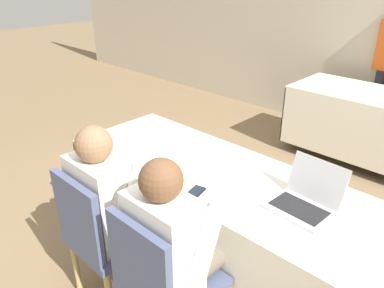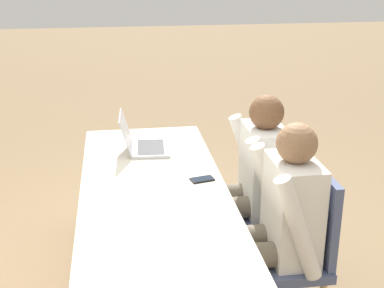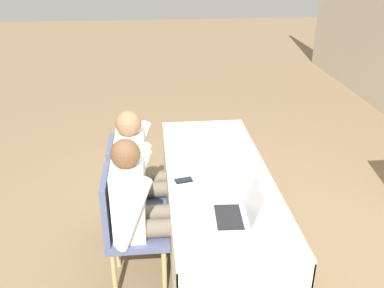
{
  "view_description": "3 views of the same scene",
  "coord_description": "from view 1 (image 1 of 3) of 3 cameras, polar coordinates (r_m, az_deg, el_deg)",
  "views": [
    {
      "loc": [
        1.32,
        -1.58,
        1.92
      ],
      "look_at": [
        0.0,
        -0.2,
        1.01
      ],
      "focal_mm": 35.0,
      "sensor_mm": 36.0,
      "label": 1
    },
    {
      "loc": [
        -2.55,
        0.18,
        1.95
      ],
      "look_at": [
        0.0,
        -0.2,
        1.01
      ],
      "focal_mm": 50.0,
      "sensor_mm": 36.0,
      "label": 2
    },
    {
      "loc": [
        2.8,
        -0.47,
        2.33
      ],
      "look_at": [
        0.0,
        -0.2,
        1.01
      ],
      "focal_mm": 40.0,
      "sensor_mm": 36.0,
      "label": 3
    }
  ],
  "objects": [
    {
      "name": "ground_plane",
      "position": [
        2.81,
        2.96,
        -17.53
      ],
      "size": [
        24.0,
        24.0,
        0.0
      ],
      "primitive_type": "plane",
      "color": "#846B4C"
    },
    {
      "name": "conference_table_near",
      "position": [
        2.45,
        3.26,
        -7.65
      ],
      "size": [
        2.08,
        0.77,
        0.76
      ],
      "color": "silver",
      "rests_on": "ground_plane"
    },
    {
      "name": "laptop",
      "position": [
        2.07,
        16.73,
        -8.27
      ],
      "size": [
        0.33,
        0.32,
        0.24
      ],
      "rotation": [
        0.0,
        0.0,
        -0.06
      ],
      "color": "#B7B7BC",
      "rests_on": "conference_table_near"
    },
    {
      "name": "cell_phone",
      "position": [
        2.13,
        0.56,
        -7.34
      ],
      "size": [
        0.1,
        0.14,
        0.01
      ],
      "rotation": [
        0.0,
        0.0,
        0.22
      ],
      "color": "black",
      "rests_on": "conference_table_near"
    },
    {
      "name": "paper_beside_laptop",
      "position": [
        1.97,
        13.67,
        -11.35
      ],
      "size": [
        0.23,
        0.31,
        0.0
      ],
      "rotation": [
        0.0,
        0.0,
        0.06
      ],
      "color": "white",
      "rests_on": "conference_table_near"
    },
    {
      "name": "paper_centre_table",
      "position": [
        2.13,
        6.84,
        -7.62
      ],
      "size": [
        0.26,
        0.33,
        0.0
      ],
      "rotation": [
        0.0,
        0.0,
        0.17
      ],
      "color": "white",
      "rests_on": "conference_table_near"
    },
    {
      "name": "paper_left_edge",
      "position": [
        2.1,
        22.04,
        -10.12
      ],
      "size": [
        0.3,
        0.35,
        0.0
      ],
      "rotation": [
        0.0,
        0.0,
        0.36
      ],
      "color": "white",
      "rests_on": "conference_table_near"
    },
    {
      "name": "chair_near_left",
      "position": [
        2.29,
        -13.71,
        -13.16
      ],
      "size": [
        0.44,
        0.44,
        0.92
      ],
      "rotation": [
        0.0,
        0.0,
        3.14
      ],
      "color": "tan",
      "rests_on": "ground_plane"
    },
    {
      "name": "chair_near_right",
      "position": [
        1.97,
        -4.73,
        -20.11
      ],
      "size": [
        0.44,
        0.44,
        0.92
      ],
      "rotation": [
        0.0,
        0.0,
        3.14
      ],
      "color": "tan",
      "rests_on": "ground_plane"
    },
    {
      "name": "person_checkered_shirt",
      "position": [
        2.24,
        -11.91,
        -8.87
      ],
      "size": [
        0.5,
        0.52,
        1.18
      ],
      "rotation": [
        0.0,
        0.0,
        3.14
      ],
      "color": "#665B4C",
      "rests_on": "ground_plane"
    },
    {
      "name": "person_white_shirt",
      "position": [
        1.91,
        -2.51,
        -15.19
      ],
      "size": [
        0.5,
        0.52,
        1.18
      ],
      "rotation": [
        0.0,
        0.0,
        3.14
      ],
      "color": "#665B4C",
      "rests_on": "ground_plane"
    }
  ]
}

